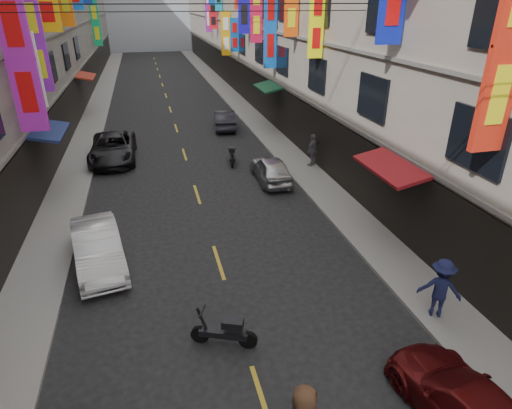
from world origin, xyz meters
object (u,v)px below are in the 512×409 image
scooter_far_right (232,156)px  car_right_mid (271,169)px  car_left_far (113,148)px  pedestrian_rnear (440,288)px  pedestrian_rfar (313,150)px  car_right_far (225,119)px  scooter_crossing (225,332)px  car_left_mid (98,248)px

scooter_far_right → car_right_mid: 3.32m
car_left_far → pedestrian_rnear: pedestrian_rnear is taller
car_right_mid → pedestrian_rfar: (2.74, 1.30, 0.36)m
scooter_far_right → car_right_mid: bearing=125.6°
pedestrian_rfar → car_right_far: bearing=-106.9°
scooter_crossing → car_right_far: (3.90, 21.07, 0.21)m
car_left_mid → car_right_mid: size_ratio=1.13×
scooter_crossing → car_left_far: size_ratio=0.32×
pedestrian_rnear → pedestrian_rfar: 12.51m
scooter_crossing → car_right_mid: car_right_mid is taller
car_left_far → car_right_far: size_ratio=1.32×
car_right_mid → scooter_far_right: bearing=-64.4°
car_left_mid → car_right_mid: 9.85m
car_left_mid → pedestrian_rnear: 10.92m
car_left_mid → car_left_far: size_ratio=0.81×
car_left_far → car_right_mid: car_left_far is taller
car_right_mid → pedestrian_rnear: bearing=99.4°
car_right_far → pedestrian_rnear: bearing=103.6°
scooter_far_right → car_right_far: (0.94, 7.31, 0.21)m
car_left_mid → car_right_mid: car_left_mid is taller
pedestrian_rnear → pedestrian_rfar: (1.02, 12.47, -0.02)m
pedestrian_rnear → car_left_far: bearing=-26.0°
scooter_crossing → scooter_far_right: size_ratio=0.95×
pedestrian_rfar → car_left_mid: bearing=-2.1°
car_right_far → pedestrian_rfar: size_ratio=2.25×
car_left_far → pedestrian_rfar: size_ratio=2.98×
scooter_far_right → pedestrian_rnear: bearing=113.0°
car_right_far → scooter_crossing: bearing=87.3°
scooter_crossing → car_right_mid: (4.36, 10.75, 0.20)m
pedestrian_rnear → pedestrian_rfar: bearing=-61.0°
car_left_far → pedestrian_rfar: pedestrian_rfar is taller
car_left_mid → car_right_far: bearing=55.7°
scooter_crossing → pedestrian_rnear: bearing=-70.6°
car_right_mid → car_left_mid: bearing=37.8°
car_right_far → scooter_far_right: bearing=90.4°
scooter_crossing → pedestrian_rnear: (6.08, -0.41, 0.59)m
scooter_crossing → car_left_mid: size_ratio=0.40×
car_right_far → car_right_mid: bearing=100.3°
car_right_mid → pedestrian_rnear: 11.30m
car_left_far → car_left_mid: bearing=-89.0°
scooter_far_right → car_left_mid: size_ratio=0.42×
pedestrian_rnear → car_left_mid: bearing=5.1°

